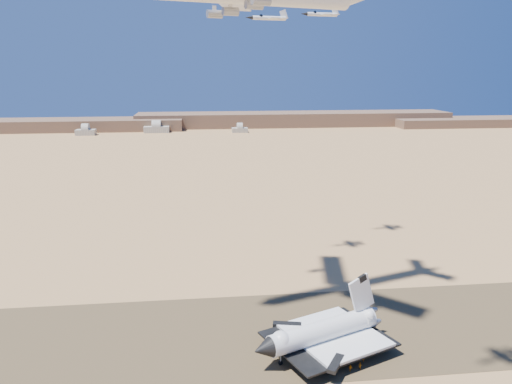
{
  "coord_description": "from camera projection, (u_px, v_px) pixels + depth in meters",
  "views": [
    {
      "loc": [
        -10.9,
        -128.16,
        73.69
      ],
      "look_at": [
        5.09,
        8.0,
        40.07
      ],
      "focal_mm": 35.0,
      "sensor_mm": 36.0,
      "label": 1
    }
  ],
  "objects": [
    {
      "name": "ground",
      "position": [
        242.0,
        335.0,
        142.41
      ],
      "size": [
        1200.0,
        1200.0,
        0.0
      ],
      "primitive_type": "plane",
      "color": "tan",
      "rests_on": "ground"
    },
    {
      "name": "runway",
      "position": [
        242.0,
        335.0,
        142.4
      ],
      "size": [
        600.0,
        50.0,
        0.06
      ],
      "primitive_type": "cube",
      "color": "brown",
      "rests_on": "ground"
    },
    {
      "name": "ridgeline",
      "position": [
        255.0,
        121.0,
        656.63
      ],
      "size": [
        960.0,
        90.0,
        18.0
      ],
      "color": "brown",
      "rests_on": "ground"
    },
    {
      "name": "hangars",
      "position": [
        153.0,
        129.0,
        595.51
      ],
      "size": [
        200.5,
        29.5,
        30.0
      ],
      "color": "#B5B1A0",
      "rests_on": "ground"
    },
    {
      "name": "shuttle",
      "position": [
        322.0,
        334.0,
        132.96
      ],
      "size": [
        40.29,
        33.75,
        19.6
      ],
      "rotation": [
        0.0,
        0.0,
        0.39
      ],
      "color": "white",
      "rests_on": "runway"
    },
    {
      "name": "crew_a",
      "position": [
        363.0,
        358.0,
        129.4
      ],
      "size": [
        0.39,
        0.58,
        1.57
      ],
      "primitive_type": "imported",
      "rotation": [
        0.0,
        0.0,
        1.59
      ],
      "color": "orange",
      "rests_on": "runway"
    },
    {
      "name": "crew_b",
      "position": [
        360.0,
        366.0,
        126.12
      ],
      "size": [
        0.92,
        1.0,
        1.79
      ],
      "primitive_type": "imported",
      "rotation": [
        0.0,
        0.0,
        2.22
      ],
      "color": "orange",
      "rests_on": "runway"
    },
    {
      "name": "crew_c",
      "position": [
        350.0,
        368.0,
        125.0
      ],
      "size": [
        1.21,
        1.04,
        1.84
      ],
      "primitive_type": "imported",
      "rotation": [
        0.0,
        0.0,
        2.59
      ],
      "color": "orange",
      "rests_on": "runway"
    },
    {
      "name": "chase_jet_e",
      "position": [
        268.0,
        18.0,
        178.82
      ],
      "size": [
        15.74,
        8.81,
        3.94
      ],
      "rotation": [
        0.0,
        0.0,
        0.17
      ],
      "color": "silver"
    },
    {
      "name": "chase_jet_f",
      "position": [
        321.0,
        14.0,
        200.06
      ],
      "size": [
        16.11,
        8.95,
        4.03
      ],
      "rotation": [
        0.0,
        0.0,
        0.15
      ],
      "color": "silver"
    }
  ]
}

